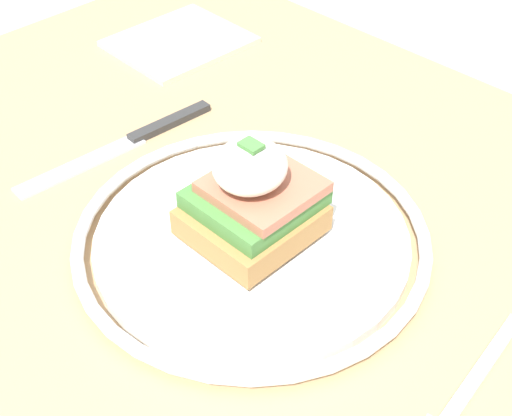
# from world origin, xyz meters

# --- Properties ---
(dining_table) EXTENTS (0.83, 0.68, 0.75)m
(dining_table) POSITION_xyz_m (0.00, 0.00, 0.61)
(dining_table) COLOR tan
(dining_table) RESTS_ON ground_plane
(plate) EXTENTS (0.27, 0.27, 0.02)m
(plate) POSITION_xyz_m (-0.03, -0.00, 0.76)
(plate) COLOR white
(plate) RESTS_ON dining_table
(sandwich) EXTENTS (0.08, 0.09, 0.08)m
(sandwich) POSITION_xyz_m (-0.03, -0.00, 0.80)
(sandwich) COLOR #9E703D
(sandwich) RESTS_ON plate
(fork) EXTENTS (0.03, 0.14, 0.00)m
(fork) POSITION_xyz_m (-0.22, 0.00, 0.76)
(fork) COLOR silver
(fork) RESTS_ON dining_table
(knife) EXTENTS (0.03, 0.20, 0.01)m
(knife) POSITION_xyz_m (0.14, -0.02, 0.76)
(knife) COLOR #2D2D2D
(knife) RESTS_ON dining_table
(napkin) EXTENTS (0.12, 0.14, 0.01)m
(napkin) POSITION_xyz_m (0.26, -0.17, 0.76)
(napkin) COLOR beige
(napkin) RESTS_ON dining_table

